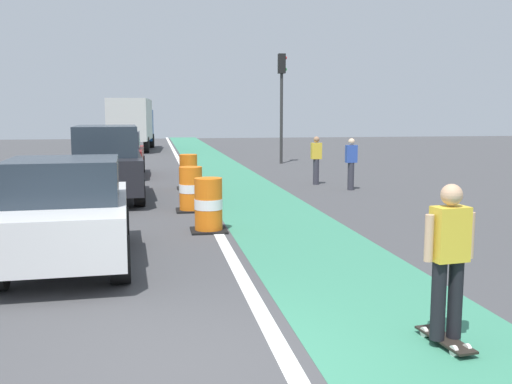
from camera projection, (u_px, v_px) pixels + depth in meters
name	position (u px, v px, depth m)	size (l,w,h in m)	color
ground_plane	(194.00, 367.00, 5.53)	(100.00, 100.00, 0.00)	#424244
bike_lane_strip	(246.00, 192.00, 17.66)	(2.50, 80.00, 0.01)	#387F60
lane_divider_stripe	(197.00, 193.00, 17.40)	(0.20, 80.00, 0.01)	silver
skateboarder_on_lane	(449.00, 260.00, 5.92)	(0.57, 0.82, 1.69)	black
parked_sedan_nearest	(66.00, 213.00, 9.14)	(2.07, 4.18, 1.70)	silver
parked_suv_second	(107.00, 162.00, 16.08)	(2.10, 4.69, 2.04)	black
parked_sedan_third	(118.00, 154.00, 21.96)	(1.92, 4.10, 1.70)	maroon
traffic_barrel_front	(209.00, 205.00, 11.78)	(0.73, 0.73, 1.09)	orange
traffic_barrel_mid	(191.00, 190.00, 14.22)	(0.73, 0.73, 1.09)	orange
traffic_barrel_back	(189.00, 172.00, 18.41)	(0.73, 0.73, 1.09)	orange
delivery_truck_down_block	(132.00, 121.00, 36.84)	(2.74, 7.72, 3.23)	beige
traffic_light_corner	(282.00, 89.00, 27.17)	(0.41, 0.32, 5.10)	#2D2D2D
pedestrian_crossing	(316.00, 159.00, 19.45)	(0.34, 0.20, 1.61)	#33333D
pedestrian_waiting	(351.00, 162.00, 18.06)	(0.34, 0.20, 1.61)	#33333D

